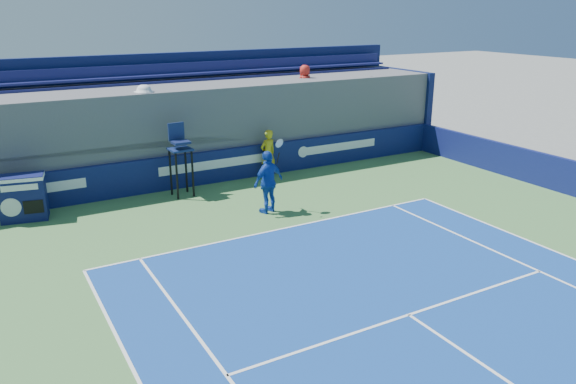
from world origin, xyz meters
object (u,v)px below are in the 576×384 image
ball_person (268,154)px  umpire_chair (180,152)px  match_clock (23,196)px  tennis_player (268,182)px

ball_person → umpire_chair: (-3.55, -0.47, 0.61)m
match_clock → umpire_chair: umpire_chair is taller
umpire_chair → tennis_player: bearing=-58.5°
match_clock → umpire_chair: (4.89, -0.12, 0.79)m
ball_person → tennis_player: bearing=51.6°
ball_person → tennis_player: (-1.76, -3.39, 0.08)m
umpire_chair → ball_person: bearing=7.6°
tennis_player → umpire_chair: bearing=121.5°
match_clock → umpire_chair: size_ratio=0.58×
match_clock → ball_person: bearing=2.4°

